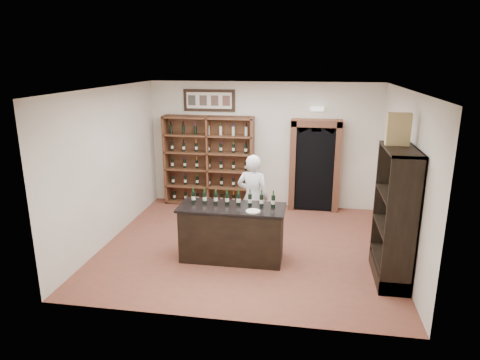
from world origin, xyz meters
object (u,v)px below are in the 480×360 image
Objects in this scene: side_cabinet at (395,236)px; shopkeeper at (253,198)px; wine_shelf at (209,161)px; counter_bottle_0 at (194,197)px; tasting_counter at (232,233)px; wine_crate at (398,129)px.

shopkeeper is at bearing 153.53° from side_cabinet.
wine_shelf is 7.33× the size of counter_bottle_0.
wine_shelf reaches higher than shopkeeper.
tasting_counter is 1.04m from shopkeeper.
wine_crate is at bearing -38.84° from wine_shelf.
side_cabinet is at bearing -40.21° from wine_shelf.
side_cabinet is (3.82, -3.23, -0.35)m from wine_shelf.
shopkeeper is (1.35, -2.00, -0.23)m from wine_shelf.
counter_bottle_0 is 1.30m from shopkeeper.
wine_shelf reaches higher than counter_bottle_0.
side_cabinet reaches higher than shopkeeper.
wine_crate is (3.75, -3.02, 1.35)m from wine_shelf.
shopkeeper is at bearing -55.99° from wine_shelf.
side_cabinet is 1.71m from wine_crate.
tasting_counter is 3.30m from wine_crate.
wine_shelf is 4.34× the size of wine_crate.
side_cabinet is 1.26× the size of shopkeeper.
wine_crate is (-0.07, 0.21, 1.70)m from side_cabinet.
side_cabinet is 4.34× the size of wine_crate.
counter_bottle_0 is 0.17× the size of shopkeeper.
wine_shelf is at bearing -47.55° from shopkeeper.
shopkeeper reaches higher than tasting_counter.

